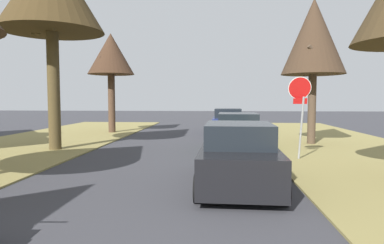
{
  "coord_description": "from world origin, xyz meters",
  "views": [
    {
      "loc": [
        1.6,
        -0.08,
        2.17
      ],
      "look_at": [
        0.99,
        8.14,
        1.6
      ],
      "focal_mm": 31.38,
      "sensor_mm": 36.0,
      "label": 1
    }
  ],
  "objects_px": {
    "parked_sedan_green": "(238,133)",
    "parked_sedan_navy": "(228,122)",
    "stop_sign_far": "(300,100)",
    "parked_sedan_black": "(238,156)",
    "street_tree_left_far": "(111,56)",
    "street_tree_right_mid_b": "(314,38)"
  },
  "relations": [
    {
      "from": "parked_sedan_green",
      "to": "parked_sedan_navy",
      "type": "bearing_deg",
      "value": 91.68
    },
    {
      "from": "stop_sign_far",
      "to": "parked_sedan_black",
      "type": "relative_size",
      "value": 0.65
    },
    {
      "from": "parked_sedan_green",
      "to": "stop_sign_far",
      "type": "bearing_deg",
      "value": -48.2
    },
    {
      "from": "street_tree_left_far",
      "to": "parked_sedan_green",
      "type": "xyz_separation_m",
      "value": [
        7.58,
        -6.6,
        -4.18
      ]
    },
    {
      "from": "street_tree_right_mid_b",
      "to": "parked_sedan_green",
      "type": "bearing_deg",
      "value": -151.96
    },
    {
      "from": "parked_sedan_black",
      "to": "street_tree_left_far",
      "type": "bearing_deg",
      "value": 120.17
    },
    {
      "from": "parked_sedan_navy",
      "to": "stop_sign_far",
      "type": "bearing_deg",
      "value": -76.26
    },
    {
      "from": "parked_sedan_black",
      "to": "parked_sedan_green",
      "type": "bearing_deg",
      "value": 86.66
    },
    {
      "from": "stop_sign_far",
      "to": "parked_sedan_navy",
      "type": "distance_m",
      "value": 9.48
    },
    {
      "from": "stop_sign_far",
      "to": "street_tree_left_far",
      "type": "relative_size",
      "value": 0.47
    },
    {
      "from": "parked_sedan_black",
      "to": "parked_sedan_navy",
      "type": "height_order",
      "value": "same"
    },
    {
      "from": "street_tree_left_far",
      "to": "parked_sedan_navy",
      "type": "xyz_separation_m",
      "value": [
        7.38,
        0.24,
        -4.18
      ]
    },
    {
      "from": "stop_sign_far",
      "to": "street_tree_left_far",
      "type": "height_order",
      "value": "street_tree_left_far"
    },
    {
      "from": "parked_sedan_black",
      "to": "parked_sedan_navy",
      "type": "relative_size",
      "value": 1.0
    },
    {
      "from": "street_tree_left_far",
      "to": "parked_sedan_black",
      "type": "height_order",
      "value": "street_tree_left_far"
    },
    {
      "from": "street_tree_left_far",
      "to": "parked_sedan_green",
      "type": "height_order",
      "value": "street_tree_left_far"
    },
    {
      "from": "street_tree_left_far",
      "to": "parked_sedan_green",
      "type": "relative_size",
      "value": 1.4
    },
    {
      "from": "street_tree_right_mid_b",
      "to": "parked_sedan_green",
      "type": "xyz_separation_m",
      "value": [
        -3.59,
        -1.91,
        -4.3
      ]
    },
    {
      "from": "parked_sedan_black",
      "to": "street_tree_right_mid_b",
      "type": "bearing_deg",
      "value": 63.13
    },
    {
      "from": "street_tree_right_mid_b",
      "to": "stop_sign_far",
      "type": "bearing_deg",
      "value": -110.52
    },
    {
      "from": "parked_sedan_black",
      "to": "parked_sedan_navy",
      "type": "distance_m",
      "value": 12.68
    },
    {
      "from": "street_tree_right_mid_b",
      "to": "street_tree_left_far",
      "type": "height_order",
      "value": "street_tree_right_mid_b"
    }
  ]
}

